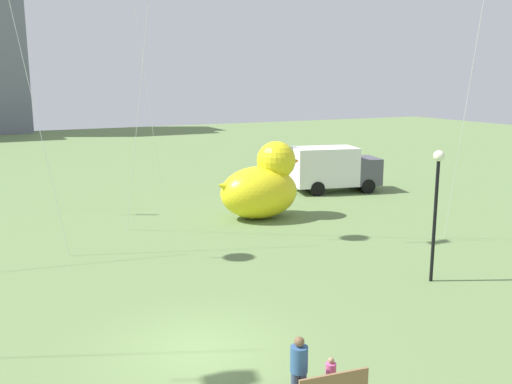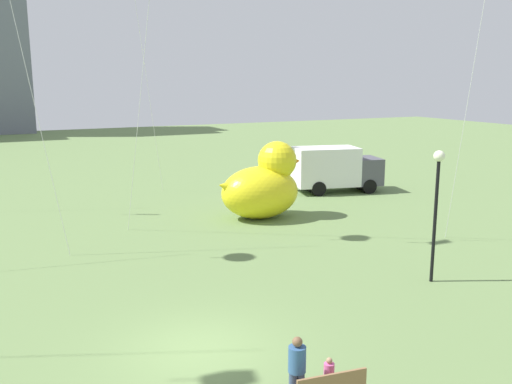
% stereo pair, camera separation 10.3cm
% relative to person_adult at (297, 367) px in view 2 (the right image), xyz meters
% --- Properties ---
extents(ground_plane, '(140.00, 140.00, 0.00)m').
position_rel_person_adult_xyz_m(ground_plane, '(-1.06, 3.34, -0.88)').
color(ground_plane, '#647F49').
extents(person_adult, '(0.39, 0.39, 1.60)m').
position_rel_person_adult_xyz_m(person_adult, '(0.00, 0.00, 0.00)').
color(person_adult, '#38476B').
rests_on(person_adult, ground).
extents(person_child, '(0.24, 0.24, 0.98)m').
position_rel_person_adult_xyz_m(person_child, '(0.77, -0.10, -0.34)').
color(person_child, silver).
rests_on(person_child, ground).
extents(giant_inflatable_duck, '(4.76, 3.05, 3.95)m').
position_rel_person_adult_xyz_m(giant_inflatable_duck, '(6.98, 15.55, 0.80)').
color(giant_inflatable_duck, yellow).
rests_on(giant_inflatable_duck, ground).
extents(lamppost, '(0.39, 0.39, 4.70)m').
position_rel_person_adult_xyz_m(lamppost, '(8.17, 4.56, 2.42)').
color(lamppost, black).
rests_on(lamppost, ground).
extents(box_truck, '(5.87, 3.50, 2.85)m').
position_rel_person_adult_xyz_m(box_truck, '(14.14, 19.63, 0.55)').
color(box_truck, white).
rests_on(box_truck, ground).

